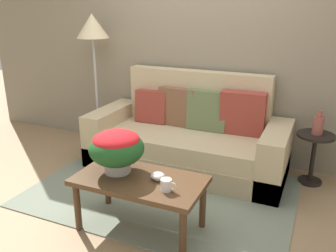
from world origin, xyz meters
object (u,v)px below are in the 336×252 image
Objects in this scene: coffee_table at (140,185)px; table_vase at (318,125)px; floor_lamp at (93,35)px; potted_plant at (117,147)px; coffee_mug at (167,185)px; couch at (189,139)px; side_table at (314,149)px; snack_bowl at (158,176)px.

table_vase is (1.25, 1.45, 0.23)m from coffee_table.
potted_plant is at bearing -50.62° from floor_lamp.
table_vase is (0.97, 1.55, 0.13)m from coffee_mug.
couch is 1.30× the size of floor_lamp.
side_table is (1.24, 1.45, -0.03)m from coffee_table.
potted_plant reaches higher than table_vase.
couch reaches higher than side_table.
couch is 1.30m from snack_bowl.
side_table is at bearing -0.27° from floor_lamp.
side_table is 4.23× the size of coffee_mug.
snack_bowl is at bearing 14.07° from coffee_table.
side_table is 1.20× the size of potted_plant.
floor_lamp is 2.75m from table_vase.
floor_lamp is (-1.32, 0.15, 1.09)m from couch.
side_table is at bearing 44.05° from potted_plant.
coffee_table is 4.22× the size of table_vase.
coffee_table is 0.62× the size of floor_lamp.
potted_plant is (-0.22, 0.03, 0.28)m from coffee_table.
potted_plant reaches higher than coffee_table.
couch is 19.71× the size of snack_bowl.
table_vase is at bearing 39.02° from side_table.
couch reaches higher than coffee_table.
potted_plant is (-1.46, -1.42, 0.31)m from side_table.
couch is 2.10× the size of coffee_table.
coffee_table is 1.91m from side_table.
snack_bowl is (0.14, 0.04, 0.09)m from coffee_table.
floor_lamp is at bearing 137.08° from coffee_mug.
table_vase is at bearing 57.92° from coffee_mug.
floor_lamp is (-1.39, 1.46, 1.02)m from coffee_table.
coffee_table is 0.18m from snack_bowl.
floor_lamp reaches higher than snack_bowl.
coffee_table is at bearing -130.70° from side_table.
floor_lamp reaches higher than coffee_mug.
side_table is at bearing 52.03° from snack_bowl.
coffee_table is at bearing -7.67° from potted_plant.
potted_plant reaches higher than coffee_mug.
potted_plant is 0.41m from snack_bowl.
snack_bowl is at bearing -127.97° from side_table.
coffee_mug is at bearing -19.14° from coffee_table.
floor_lamp is 2.29m from snack_bowl.
floor_lamp reaches higher than potted_plant.
coffee_table is 1.93m from table_vase.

